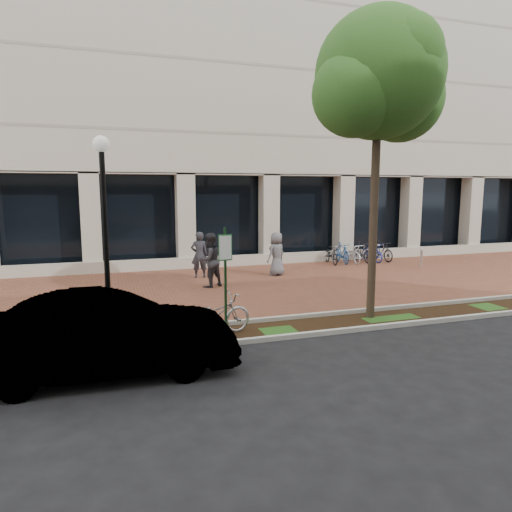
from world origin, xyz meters
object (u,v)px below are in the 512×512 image
object	(u,v)px
locked_bicycle	(213,316)
bike_rack_cluster	(356,253)
street_tree	(380,84)
pedestrian_right	(276,254)
lamppost	(105,229)
pedestrian_left	(199,255)
pedestrian_mid	(209,260)
parking_sign	(225,268)
bollard	(421,258)
sedan_near_curb	(108,335)

from	to	relation	value
locked_bicycle	bike_rack_cluster	xyz separation A→B (m)	(9.16, 8.92, -0.04)
street_tree	pedestrian_right	distance (m)	8.51
lamppost	street_tree	xyz separation A→B (m)	(6.88, -0.03, 3.57)
pedestrian_left	pedestrian_mid	xyz separation A→B (m)	(-0.00, -1.86, 0.06)
lamppost	bike_rack_cluster	xyz separation A→B (m)	(11.52, 8.61, -2.15)
parking_sign	street_tree	bearing A→B (deg)	-2.85
lamppost	locked_bicycle	xyz separation A→B (m)	(2.36, -0.31, -2.11)
pedestrian_left	bollard	xyz separation A→B (m)	(9.98, -0.80, -0.47)
parking_sign	street_tree	world-z (taller)	street_tree
pedestrian_mid	locked_bicycle	bearing A→B (deg)	53.19
locked_bicycle	bike_rack_cluster	world-z (taller)	locked_bicycle
street_tree	sedan_near_curb	distance (m)	9.00
bike_rack_cluster	sedan_near_curb	size ratio (longest dim) A/B	0.73
lamppost	sedan_near_curb	size ratio (longest dim) A/B	0.98
pedestrian_left	bike_rack_cluster	world-z (taller)	pedestrian_left
lamppost	street_tree	distance (m)	7.76
locked_bicycle	bollard	xyz separation A→B (m)	(11.13, 6.62, -0.06)
locked_bicycle	bollard	distance (m)	12.95
bollard	lamppost	bearing A→B (deg)	-154.92
pedestrian_mid	bike_rack_cluster	xyz separation A→B (m)	(8.02, 3.36, -0.51)
pedestrian_left	sedan_near_curb	bearing A→B (deg)	72.04
pedestrian_left	street_tree	bearing A→B (deg)	118.70
locked_bicycle	bollard	bearing A→B (deg)	-72.56
street_tree	pedestrian_left	size ratio (longest dim) A/B	4.34
lamppost	parking_sign	bearing A→B (deg)	-8.14
parking_sign	sedan_near_curb	world-z (taller)	parking_sign
pedestrian_mid	sedan_near_curb	world-z (taller)	pedestrian_mid
street_tree	bollard	bearing A→B (deg)	43.85
bike_rack_cluster	lamppost	bearing A→B (deg)	-140.96
street_tree	bike_rack_cluster	distance (m)	11.36
parking_sign	lamppost	size ratio (longest dim) A/B	0.56
street_tree	locked_bicycle	xyz separation A→B (m)	(-4.52, -0.27, -5.68)
parking_sign	sedan_near_curb	distance (m)	3.25
lamppost	bollard	bearing A→B (deg)	25.08
pedestrian_right	sedan_near_curb	size ratio (longest dim) A/B	0.37
pedestrian_right	bollard	bearing A→B (deg)	150.97
bike_rack_cluster	pedestrian_mid	bearing A→B (deg)	-154.98
street_tree	pedestrian_right	world-z (taller)	street_tree
lamppost	bollard	size ratio (longest dim) A/B	5.23
street_tree	parking_sign	bearing A→B (deg)	-175.34
parking_sign	bollard	distance (m)	12.80
lamppost	locked_bicycle	bearing A→B (deg)	-7.44
pedestrian_mid	pedestrian_right	distance (m)	3.39
pedestrian_left	pedestrian_right	world-z (taller)	pedestrian_left
parking_sign	lamppost	distance (m)	2.85
lamppost	bollard	world-z (taller)	lamppost
bike_rack_cluster	locked_bicycle	bearing A→B (deg)	-133.50
lamppost	street_tree	size ratio (longest dim) A/B	0.58
pedestrian_left	sedan_near_curb	xyz separation A→B (m)	(-3.55, -9.08, -0.14)
locked_bicycle	pedestrian_left	size ratio (longest dim) A/B	1.05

